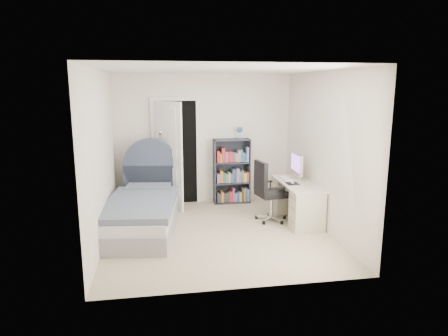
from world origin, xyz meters
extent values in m
cube|color=tan|center=(0.00, 0.00, -0.03)|extent=(3.40, 3.60, 0.05)
cube|color=white|center=(0.00, 0.00, 2.52)|extent=(3.40, 3.60, 0.05)
cube|color=silver|center=(0.00, 1.82, 1.25)|extent=(3.40, 0.05, 2.50)
cube|color=silver|center=(0.00, -1.82, 1.25)|extent=(3.40, 0.05, 2.50)
cube|color=silver|center=(-1.72, 0.00, 1.25)|extent=(0.05, 3.60, 2.50)
cube|color=silver|center=(1.72, 0.00, 1.25)|extent=(0.05, 3.60, 2.50)
cube|color=black|center=(-0.55, 1.80, 1.00)|extent=(0.80, 0.01, 2.00)
cube|color=white|center=(-0.98, 1.77, 1.00)|extent=(0.06, 0.06, 2.00)
cube|color=white|center=(-0.12, 1.77, 1.00)|extent=(0.06, 0.06, 2.00)
cube|color=white|center=(-0.55, 1.77, 2.03)|extent=(0.92, 0.06, 0.06)
cube|color=white|center=(-0.71, 1.45, 1.00)|extent=(0.51, 0.67, 2.00)
cube|color=gray|center=(-1.17, 0.29, 0.14)|extent=(1.26, 2.22, 0.27)
cube|color=silver|center=(-1.17, 0.29, 0.35)|extent=(1.24, 2.18, 0.17)
cube|color=slate|center=(-1.18, 0.19, 0.48)|extent=(1.26, 1.91, 0.11)
cube|color=slate|center=(-1.08, 1.05, 0.50)|extent=(0.80, 0.51, 0.13)
cube|color=#3B445B|center=(-1.03, 1.38, 0.42)|extent=(1.00, 0.19, 0.85)
cylinder|color=#3B445B|center=(-1.03, 1.38, 0.85)|extent=(1.00, 0.19, 1.00)
cylinder|color=#DAA686|center=(-1.23, 1.33, 0.27)|extent=(0.04, 0.04, 0.54)
cylinder|color=#DAA686|center=(-1.23, 1.70, 0.27)|extent=(0.04, 0.04, 0.54)
cylinder|color=#DAA686|center=(-0.86, 1.33, 0.27)|extent=(0.04, 0.04, 0.54)
cylinder|color=#DAA686|center=(-0.86, 1.70, 0.27)|extent=(0.04, 0.04, 0.54)
cube|color=#DAA686|center=(-1.05, 1.51, 0.52)|extent=(0.43, 0.43, 0.03)
cube|color=#DAA686|center=(-1.05, 1.51, 0.19)|extent=(0.39, 0.39, 0.02)
cube|color=#B24C33|center=(-1.10, 1.51, 0.55)|extent=(0.17, 0.24, 0.03)
cube|color=#3F598C|center=(-1.10, 1.51, 0.58)|extent=(0.16, 0.23, 0.03)
cube|color=#D8CC7F|center=(-1.10, 1.51, 0.61)|extent=(0.15, 0.21, 0.03)
cylinder|color=silver|center=(-0.89, 1.58, 0.01)|extent=(0.21, 0.21, 0.02)
cylinder|color=silver|center=(-0.89, 1.58, 0.74)|extent=(0.02, 0.02, 1.45)
sphere|color=silver|center=(-0.83, 1.53, 1.43)|extent=(0.08, 0.08, 0.08)
cube|color=#313544|center=(0.18, 1.65, 0.63)|extent=(0.02, 0.30, 1.26)
cube|color=#313544|center=(0.87, 1.65, 0.63)|extent=(0.02, 0.30, 1.26)
cube|color=#313544|center=(0.52, 1.65, 1.25)|extent=(0.71, 0.30, 0.02)
cube|color=#313544|center=(0.52, 1.65, 0.01)|extent=(0.71, 0.30, 0.02)
cube|color=#313544|center=(0.52, 1.80, 0.63)|extent=(0.71, 0.01, 1.26)
cube|color=#313544|center=(0.52, 1.65, 0.40)|extent=(0.67, 0.28, 0.02)
cube|color=#313544|center=(0.52, 1.65, 0.81)|extent=(0.67, 0.28, 0.02)
cylinder|color=#24579D|center=(0.68, 1.65, 1.27)|extent=(0.12, 0.12, 0.02)
cylinder|color=silver|center=(0.68, 1.65, 1.35)|extent=(0.02, 0.02, 0.16)
sphere|color=#24579D|center=(0.68, 1.62, 1.45)|extent=(0.11, 0.11, 0.11)
cube|color=#3F3F3F|center=(0.23, 1.63, 0.13)|extent=(0.03, 0.21, 0.20)
cube|color=#3F3F3F|center=(0.28, 1.63, 0.11)|extent=(0.04, 0.21, 0.17)
cube|color=orange|center=(0.33, 1.63, 0.13)|extent=(0.05, 0.21, 0.20)
cube|color=#3F3F3F|center=(0.38, 1.63, 0.12)|extent=(0.06, 0.21, 0.18)
cube|color=#3F3F3F|center=(0.44, 1.63, 0.13)|extent=(0.04, 0.21, 0.19)
cube|color=#B23333|center=(0.49, 1.63, 0.13)|extent=(0.06, 0.21, 0.21)
cube|color=#994C7F|center=(0.55, 1.63, 0.17)|extent=(0.04, 0.21, 0.28)
cube|color=#7F72B2|center=(0.59, 1.63, 0.12)|extent=(0.04, 0.21, 0.17)
cube|color=#335999|center=(0.64, 1.63, 0.12)|extent=(0.05, 0.21, 0.18)
cube|color=#D8BF4C|center=(0.69, 1.63, 0.12)|extent=(0.04, 0.21, 0.18)
cube|color=#3F3F3F|center=(0.73, 1.63, 0.17)|extent=(0.03, 0.21, 0.27)
cube|color=orange|center=(0.77, 1.63, 0.16)|extent=(0.03, 0.21, 0.26)
cube|color=#335999|center=(0.80, 1.63, 0.17)|extent=(0.03, 0.21, 0.28)
cube|color=#7F72B2|center=(0.85, 1.63, 0.15)|extent=(0.06, 0.21, 0.24)
cube|color=#7F72B2|center=(0.25, 1.63, 0.51)|extent=(0.06, 0.21, 0.17)
cube|color=orange|center=(0.31, 1.63, 0.54)|extent=(0.05, 0.21, 0.23)
cube|color=#337F4C|center=(0.37, 1.63, 0.52)|extent=(0.05, 0.21, 0.19)
cube|color=#7F72B2|center=(0.42, 1.63, 0.51)|extent=(0.04, 0.21, 0.16)
cube|color=#D8BF4C|center=(0.46, 1.63, 0.52)|extent=(0.03, 0.21, 0.19)
cube|color=#335999|center=(0.50, 1.63, 0.51)|extent=(0.04, 0.21, 0.18)
cube|color=#335999|center=(0.54, 1.63, 0.56)|extent=(0.03, 0.21, 0.26)
cube|color=#3F3F3F|center=(0.58, 1.63, 0.56)|extent=(0.04, 0.21, 0.27)
cube|color=#7F72B2|center=(0.63, 1.63, 0.56)|extent=(0.06, 0.21, 0.27)
cube|color=#994C7F|center=(0.68, 1.63, 0.53)|extent=(0.03, 0.21, 0.21)
cube|color=#337F4C|center=(0.72, 1.63, 0.54)|extent=(0.04, 0.21, 0.23)
cube|color=#D8BF4C|center=(0.78, 1.63, 0.51)|extent=(0.06, 0.21, 0.17)
cube|color=#B23333|center=(0.83, 1.63, 0.52)|extent=(0.04, 0.21, 0.19)
cube|color=#B23333|center=(0.25, 1.63, 0.94)|extent=(0.05, 0.21, 0.22)
cube|color=orange|center=(0.30, 1.63, 0.91)|extent=(0.03, 0.21, 0.17)
cube|color=#B23333|center=(0.35, 1.63, 0.97)|extent=(0.05, 0.21, 0.28)
cube|color=#994C7F|center=(0.40, 1.63, 0.93)|extent=(0.05, 0.21, 0.20)
cube|color=#B23333|center=(0.45, 1.63, 0.93)|extent=(0.03, 0.21, 0.20)
cube|color=#B23333|center=(0.50, 1.63, 0.93)|extent=(0.06, 0.21, 0.20)
cube|color=#335999|center=(0.55, 1.63, 0.92)|extent=(0.04, 0.21, 0.19)
cube|color=orange|center=(0.60, 1.63, 0.91)|extent=(0.05, 0.21, 0.17)
cube|color=#7F72B2|center=(0.66, 1.63, 0.94)|extent=(0.05, 0.21, 0.23)
cube|color=#337F4C|center=(0.70, 1.63, 0.95)|extent=(0.03, 0.21, 0.24)
cube|color=#335999|center=(0.75, 1.63, 0.92)|extent=(0.04, 0.21, 0.18)
cube|color=#335999|center=(0.78, 1.63, 0.91)|extent=(0.03, 0.21, 0.17)
cube|color=#7F72B2|center=(0.82, 1.63, 0.97)|extent=(0.04, 0.21, 0.28)
cube|color=beige|center=(1.43, 0.39, 0.65)|extent=(0.54, 1.36, 0.03)
cube|color=beige|center=(1.43, -0.09, 0.32)|extent=(0.50, 0.36, 0.63)
cube|color=beige|center=(1.43, 0.87, 0.32)|extent=(0.50, 0.36, 0.63)
cube|color=silver|center=(1.52, 0.66, 0.67)|extent=(0.14, 0.14, 0.01)
cube|color=silver|center=(1.55, 0.66, 0.77)|extent=(0.03, 0.05, 0.20)
cube|color=silver|center=(1.50, 0.66, 0.93)|extent=(0.04, 0.51, 0.36)
cube|color=#9E5CE0|center=(1.48, 0.66, 0.95)|extent=(0.00, 0.45, 0.29)
cube|color=white|center=(1.32, 0.66, 0.67)|extent=(0.12, 0.36, 0.02)
cube|color=black|center=(1.32, 0.34, 0.66)|extent=(0.20, 0.24, 0.00)
ellipsoid|color=white|center=(1.32, 0.34, 0.68)|extent=(0.05, 0.09, 0.03)
cube|color=silver|center=(1.12, 0.47, 0.06)|extent=(0.27, 0.08, 0.02)
cylinder|color=black|center=(1.25, 0.49, 0.03)|extent=(0.06, 0.06, 0.06)
cube|color=silver|center=(1.01, 0.57, 0.06)|extent=(0.07, 0.27, 0.02)
cylinder|color=black|center=(1.03, 0.70, 0.03)|extent=(0.06, 0.06, 0.06)
cube|color=silver|center=(0.88, 0.50, 0.06)|extent=(0.26, 0.15, 0.02)
cylinder|color=black|center=(0.76, 0.56, 0.03)|extent=(0.06, 0.06, 0.06)
cube|color=silver|center=(0.91, 0.35, 0.06)|extent=(0.21, 0.22, 0.02)
cylinder|color=black|center=(0.82, 0.26, 0.03)|extent=(0.06, 0.06, 0.06)
cube|color=silver|center=(1.06, 0.33, 0.06)|extent=(0.16, 0.25, 0.02)
cylinder|color=black|center=(1.12, 0.22, 0.03)|extent=(0.06, 0.06, 0.06)
cylinder|color=silver|center=(1.00, 0.45, 0.26)|extent=(0.06, 0.06, 0.40)
cube|color=black|center=(1.00, 0.45, 0.48)|extent=(0.53, 0.53, 0.09)
cube|color=black|center=(0.79, 0.41, 0.78)|extent=(0.14, 0.42, 0.52)
cube|color=black|center=(1.02, 0.20, 0.63)|extent=(0.29, 0.09, 0.03)
cube|color=black|center=(0.93, 0.69, 0.63)|extent=(0.29, 0.09, 0.03)
camera|label=1|loc=(-0.87, -5.88, 2.25)|focal=32.00mm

